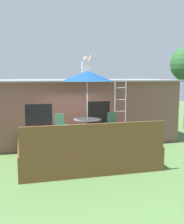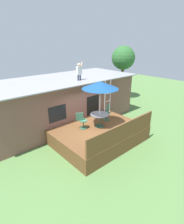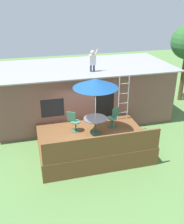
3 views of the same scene
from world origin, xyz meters
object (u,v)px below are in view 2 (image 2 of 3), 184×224
Objects in this scene: patio_chair_left at (82,121)px; backyard_tree at (123,58)px; patio_umbrella at (100,85)px; step_ladder at (108,97)px; person_figure at (79,70)px; patio_table at (100,117)px; patio_chair_right at (107,112)px.

backyard_tree is (7.98, 3.88, 2.50)m from patio_chair_left.
step_ladder is (1.70, 1.05, -1.25)m from patio_umbrella.
person_figure is (0.50, 2.38, 0.42)m from patio_umbrella.
patio_chair_left is 9.22m from backyard_tree.
step_ladder is 2.44m from person_figure.
backyard_tree reaches higher than patio_table.
patio_chair_left is at bearing 151.73° from patio_umbrella.
person_figure is 0.23× the size of backyard_tree.
backyard_tree is at bearing 31.30° from step_ladder.
backyard_tree is at bearing 31.43° from patio_table.
step_ladder is 2.71m from patio_chair_left.
patio_umbrella is 2.76× the size of patio_chair_left.
patio_umbrella reaches higher than step_ladder.
patio_umbrella is at bearing 0.00° from patio_chair_right.
patio_table is 1.76m from patio_umbrella.
step_ladder is at bearing -148.70° from backyard_tree.
person_figure is 1.21× the size of patio_chair_right.
person_figure is at bearing 131.97° from step_ladder.
patio_chair_left is at bearing -167.07° from step_ladder.
patio_chair_right is 7.71m from backyard_tree.
patio_chair_left is at bearing -154.06° from backyard_tree.
person_figure is (0.50, 2.38, 2.18)m from patio_table.
patio_umbrella reaches higher than patio_chair_right.
patio_chair_left is at bearing -23.94° from patio_chair_right.
step_ladder is at bearing 41.20° from patio_chair_left.
patio_umbrella reaches higher than patio_table.
patio_chair_right is at bearing -147.17° from backyard_tree.
patio_table is at bearing -101.92° from person_figure.
patio_umbrella is 2.35m from step_ladder.
patio_chair_right is at bearing -76.24° from person_figure.
patio_chair_left is at bearing 151.73° from patio_table.
patio_chair_left is 1.00× the size of patio_chair_right.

